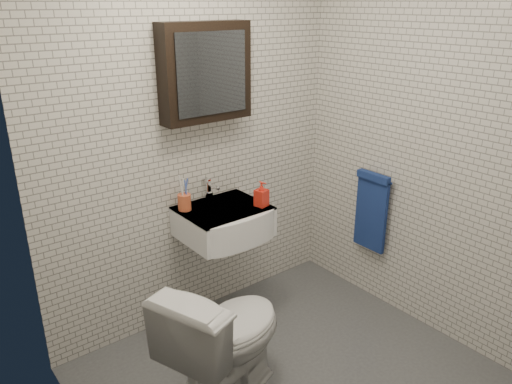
# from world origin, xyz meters

# --- Properties ---
(ground) EXTENTS (2.20, 2.00, 0.01)m
(ground) POSITION_xyz_m (0.00, 0.00, 0.01)
(ground) COLOR #484B4F
(ground) RESTS_ON ground
(room_shell) EXTENTS (2.22, 2.02, 2.51)m
(room_shell) POSITION_xyz_m (0.00, 0.00, 1.47)
(room_shell) COLOR silver
(room_shell) RESTS_ON ground
(washbasin) EXTENTS (0.55, 0.50, 0.20)m
(washbasin) POSITION_xyz_m (0.05, 0.73, 0.76)
(washbasin) COLOR white
(washbasin) RESTS_ON room_shell
(faucet) EXTENTS (0.06, 0.20, 0.15)m
(faucet) POSITION_xyz_m (0.05, 0.93, 0.92)
(faucet) COLOR silver
(faucet) RESTS_ON washbasin
(mirror_cabinet) EXTENTS (0.60, 0.15, 0.60)m
(mirror_cabinet) POSITION_xyz_m (0.05, 0.93, 1.70)
(mirror_cabinet) COLOR black
(mirror_cabinet) RESTS_ON room_shell
(towel_rail) EXTENTS (0.09, 0.30, 0.58)m
(towel_rail) POSITION_xyz_m (1.04, 0.35, 0.72)
(towel_rail) COLOR silver
(towel_rail) RESTS_ON room_shell
(toothbrush_cup) EXTENTS (0.10, 0.10, 0.23)m
(toothbrush_cup) POSITION_xyz_m (-0.16, 0.90, 0.91)
(toothbrush_cup) COLOR #CF5933
(toothbrush_cup) RESTS_ON washbasin
(soap_bottle) EXTENTS (0.09, 0.09, 0.17)m
(soap_bottle) POSITION_xyz_m (0.27, 0.64, 0.93)
(soap_bottle) COLOR #E45118
(soap_bottle) RESTS_ON washbasin
(toilet) EXTENTS (0.88, 0.67, 0.79)m
(toilet) POSITION_xyz_m (-0.38, 0.15, 0.39)
(toilet) COLOR silver
(toilet) RESTS_ON ground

